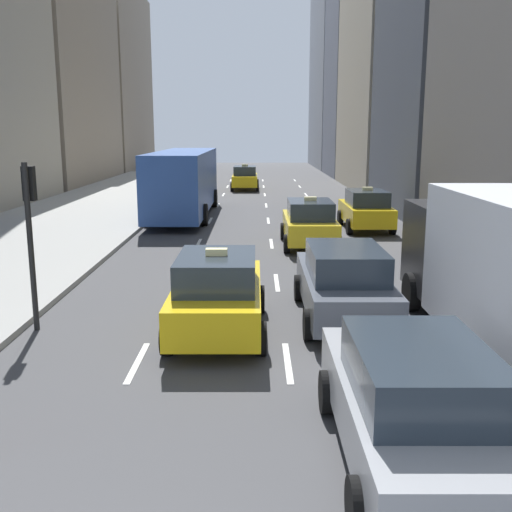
% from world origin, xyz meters
% --- Properties ---
extents(sidewalk_left, '(8.00, 66.00, 0.15)m').
position_xyz_m(sidewalk_left, '(-7.00, 27.00, 0.07)').
color(sidewalk_left, '#9E9E99').
rests_on(sidewalk_left, ground).
extents(lane_markings, '(5.72, 56.00, 0.01)m').
position_xyz_m(lane_markings, '(2.60, 23.00, 0.01)').
color(lane_markings, white).
rests_on(lane_markings, ground).
extents(taxi_lead, '(2.02, 4.40, 1.87)m').
position_xyz_m(taxi_lead, '(4.00, 19.52, 0.88)').
color(taxi_lead, yellow).
rests_on(taxi_lead, ground).
extents(taxi_second, '(2.02, 4.40, 1.87)m').
position_xyz_m(taxi_second, '(6.80, 23.42, 0.88)').
color(taxi_second, yellow).
rests_on(taxi_second, ground).
extents(taxi_third, '(2.02, 4.40, 1.87)m').
position_xyz_m(taxi_third, '(1.20, 41.51, 0.88)').
color(taxi_third, yellow).
rests_on(taxi_third, ground).
extents(taxi_fourth, '(2.02, 4.40, 1.87)m').
position_xyz_m(taxi_fourth, '(1.20, 9.70, 0.88)').
color(taxi_fourth, yellow).
rests_on(taxi_fourth, ground).
extents(sedan_black_near, '(2.02, 4.60, 1.71)m').
position_xyz_m(sedan_black_near, '(4.00, 4.49, 0.87)').
color(sedan_black_near, '#9EA0A5').
rests_on(sedan_black_near, ground).
extents(sedan_silver_behind, '(2.02, 4.77, 1.71)m').
position_xyz_m(sedan_silver_behind, '(4.00, 10.64, 0.87)').
color(sedan_silver_behind, '#565B66').
rests_on(sedan_silver_behind, ground).
extents(city_bus, '(2.80, 11.61, 3.25)m').
position_xyz_m(city_bus, '(-1.61, 27.71, 1.79)').
color(city_bus, '#2D519E').
rests_on(city_bus, ground).
extents(traffic_light_pole, '(0.24, 0.42, 3.60)m').
position_xyz_m(traffic_light_pole, '(-2.75, 9.99, 2.41)').
color(traffic_light_pole, black).
rests_on(traffic_light_pole, ground).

